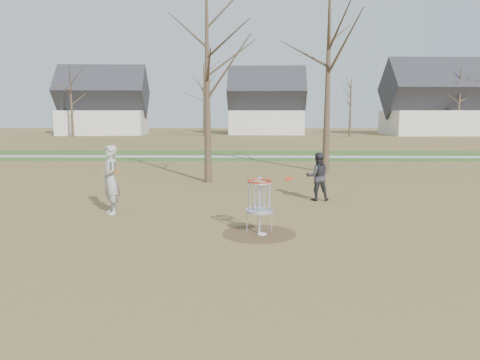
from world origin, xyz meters
name	(u,v)px	position (x,y,z in m)	size (l,w,h in m)	color
ground	(259,234)	(0.00, 0.00, 0.00)	(160.00, 160.00, 0.00)	brown
green_band	(254,155)	(0.00, 21.00, 0.01)	(160.00, 8.00, 0.01)	#2D5119
footpath	(254,157)	(0.00, 20.00, 0.01)	(160.00, 1.50, 0.01)	#9E9E99
dirt_circle	(259,234)	(0.00, 0.00, 0.01)	(1.80, 1.80, 0.01)	#47331E
player_standing	(111,180)	(-4.24, 2.19, 1.00)	(0.73, 0.48, 1.99)	#A6A6A6
player_throwing	(318,177)	(2.02, 4.44, 0.80)	(0.78, 0.61, 1.60)	#2C2C31
disc_grounded	(262,234)	(0.06, -0.09, 0.02)	(0.22, 0.22, 0.02)	white
discs_in_play	(206,175)	(-1.47, 1.97, 1.17)	(5.10, 0.44, 0.23)	red
disc_golf_basket	(259,197)	(0.00, 0.00, 0.91)	(0.64, 0.64, 1.35)	#9EA3AD
bare_trees	(271,88)	(1.78, 35.79, 5.35)	(52.62, 44.98, 9.00)	#382B1E
houses_row	(284,108)	(4.32, 52.56, 3.52)	(56.51, 10.01, 7.26)	silver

